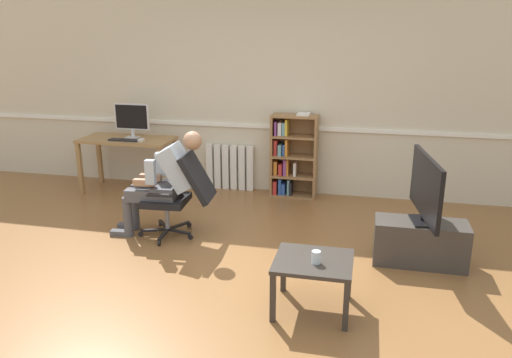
# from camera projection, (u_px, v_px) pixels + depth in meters

# --- Properties ---
(ground_plane) EXTENTS (18.00, 18.00, 0.00)m
(ground_plane) POSITION_uv_depth(u_px,v_px,m) (221.00, 275.00, 4.71)
(ground_plane) COLOR brown
(back_wall) EXTENTS (12.00, 0.13, 2.70)m
(back_wall) POSITION_uv_depth(u_px,v_px,m) (274.00, 95.00, 6.79)
(back_wall) COLOR beige
(back_wall) RESTS_ON ground_plane
(computer_desk) EXTENTS (1.28, 0.61, 0.76)m
(computer_desk) POSITION_uv_depth(u_px,v_px,m) (127.00, 146.00, 6.94)
(computer_desk) COLOR #9E7547
(computer_desk) RESTS_ON ground_plane
(imac_monitor) EXTENTS (0.50, 0.14, 0.47)m
(imac_monitor) POSITION_uv_depth(u_px,v_px,m) (132.00, 118.00, 6.89)
(imac_monitor) COLOR silver
(imac_monitor) RESTS_ON computer_desk
(keyboard) EXTENTS (0.43, 0.12, 0.02)m
(keyboard) POSITION_uv_depth(u_px,v_px,m) (124.00, 140.00, 6.77)
(keyboard) COLOR black
(keyboard) RESTS_ON computer_desk
(computer_mouse) EXTENTS (0.06, 0.10, 0.03)m
(computer_mouse) POSITION_uv_depth(u_px,v_px,m) (141.00, 140.00, 6.74)
(computer_mouse) COLOR white
(computer_mouse) RESTS_ON computer_desk
(bookshelf) EXTENTS (0.62, 0.29, 1.15)m
(bookshelf) POSITION_uv_depth(u_px,v_px,m) (291.00, 157.00, 6.77)
(bookshelf) COLOR olive
(bookshelf) RESTS_ON ground_plane
(radiator) EXTENTS (0.69, 0.08, 0.64)m
(radiator) POSITION_uv_depth(u_px,v_px,m) (230.00, 167.00, 7.12)
(radiator) COLOR white
(radiator) RESTS_ON ground_plane
(office_chair) EXTENTS (0.85, 0.62, 0.95)m
(office_chair) POSITION_uv_depth(u_px,v_px,m) (180.00, 192.00, 5.44)
(office_chair) COLOR black
(office_chair) RESTS_ON ground_plane
(person_seated) EXTENTS (1.06, 0.41, 1.19)m
(person_seated) POSITION_uv_depth(u_px,v_px,m) (164.00, 180.00, 5.43)
(person_seated) COLOR #4C4C51
(person_seated) RESTS_ON ground_plane
(tv_stand) EXTENTS (0.88, 0.38, 0.43)m
(tv_stand) POSITION_uv_depth(u_px,v_px,m) (420.00, 243.00, 4.88)
(tv_stand) COLOR #3D3833
(tv_stand) RESTS_ON ground_plane
(tv_screen) EXTENTS (0.24, 1.02, 0.65)m
(tv_screen) POSITION_uv_depth(u_px,v_px,m) (426.00, 188.00, 4.72)
(tv_screen) COLOR black
(tv_screen) RESTS_ON tv_stand
(coffee_table) EXTENTS (0.63, 0.56, 0.45)m
(coffee_table) POSITION_uv_depth(u_px,v_px,m) (313.00, 267.00, 4.03)
(coffee_table) COLOR #332D28
(coffee_table) RESTS_ON ground_plane
(drinking_glass) EXTENTS (0.07, 0.07, 0.10)m
(drinking_glass) POSITION_uv_depth(u_px,v_px,m) (316.00, 257.00, 3.94)
(drinking_glass) COLOR silver
(drinking_glass) RESTS_ON coffee_table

